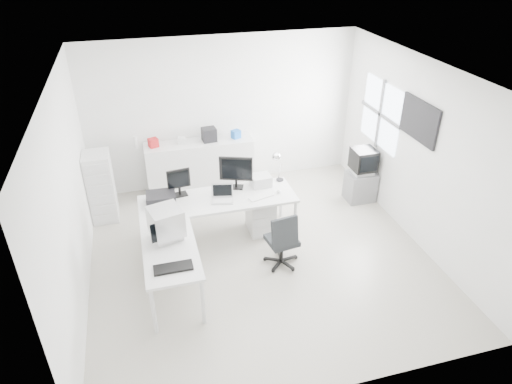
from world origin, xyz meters
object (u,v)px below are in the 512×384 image
object	(u,v)px
inkjet_printer	(161,198)
laser_printer	(261,180)
crt_monitor	(166,224)
sideboard	(200,166)
tv_cabinet	(360,186)
drawer_pedestal	(261,214)
lcd_monitor_large	(236,173)
filing_cabinet	(101,187)
laptop	(222,195)
crt_tv	(363,162)
main_desk	(219,219)
lcd_monitor_small	(179,183)
office_chair	(282,238)
side_desk	(173,272)

from	to	relation	value
inkjet_printer	laser_printer	size ratio (longest dim) A/B	1.40
crt_monitor	sideboard	bearing A→B (deg)	56.76
tv_cabinet	drawer_pedestal	bearing A→B (deg)	-166.86
lcd_monitor_large	filing_cabinet	xyz separation A→B (m)	(-2.13, 0.87, -0.42)
laptop	crt_tv	world-z (taller)	crt_tv
main_desk	lcd_monitor_small	distance (m)	0.85
lcd_monitor_small	sideboard	world-z (taller)	lcd_monitor_small
inkjet_printer	laptop	world-z (taller)	laptop
drawer_pedestal	tv_cabinet	xyz separation A→B (m)	(2.02, 0.47, -0.03)
crt_monitor	office_chair	size ratio (longest dim) A/B	0.50
office_chair	sideboard	world-z (taller)	sideboard
drawer_pedestal	inkjet_printer	world-z (taller)	inkjet_printer
inkjet_printer	lcd_monitor_large	world-z (taller)	lcd_monitor_large
laser_printer	inkjet_printer	bearing A→B (deg)	-178.78
crt_monitor	filing_cabinet	distance (m)	2.21
lcd_monitor_small	laptop	size ratio (longest dim) A/B	1.33
crt_tv	sideboard	bearing A→B (deg)	157.57
lcd_monitor_small	laptop	xyz separation A→B (m)	(0.60, -0.35, -0.11)
lcd_monitor_large	tv_cabinet	world-z (taller)	lcd_monitor_large
laser_printer	main_desk	bearing A→B (deg)	-166.72
inkjet_printer	laser_printer	distance (m)	1.60
main_desk	drawer_pedestal	distance (m)	0.71
inkjet_printer	crt_tv	size ratio (longest dim) A/B	0.87
main_desk	lcd_monitor_small	world-z (taller)	lcd_monitor_small
crt_monitor	tv_cabinet	xyz separation A→B (m)	(3.57, 1.37, -0.71)
side_desk	crt_tv	size ratio (longest dim) A/B	2.80
tv_cabinet	main_desk	bearing A→B (deg)	-169.14
main_desk	filing_cabinet	distance (m)	2.11
tv_cabinet	crt_tv	xyz separation A→B (m)	(0.00, 0.00, 0.50)
drawer_pedestal	crt_tv	distance (m)	2.13
lcd_monitor_small	lcd_monitor_large	size ratio (longest dim) A/B	0.82
tv_cabinet	filing_cabinet	bearing A→B (deg)	172.47
laptop	crt_tv	size ratio (longest dim) A/B	0.67
side_desk	drawer_pedestal	distance (m)	1.93
lcd_monitor_small	crt_monitor	size ratio (longest dim) A/B	0.96
lcd_monitor_large	tv_cabinet	bearing A→B (deg)	26.54
sideboard	crt_monitor	bearing A→B (deg)	-108.28
main_desk	side_desk	distance (m)	1.39
crt_tv	side_desk	bearing A→B (deg)	-155.58
laptop	office_chair	xyz separation A→B (m)	(0.71, -0.77, -0.39)
laptop	office_chair	distance (m)	1.12
lcd_monitor_small	office_chair	distance (m)	1.80
filing_cabinet	crt_tv	bearing A→B (deg)	-7.53
main_desk	crt_monitor	distance (m)	1.35
filing_cabinet	lcd_monitor_large	bearing A→B (deg)	-22.21
laptop	sideboard	xyz separation A→B (m)	(-0.07, 1.76, -0.37)
side_desk	sideboard	xyz separation A→B (m)	(0.83, 2.76, 0.12)
laser_printer	filing_cabinet	bearing A→B (deg)	157.36
lcd_monitor_small	filing_cabinet	distance (m)	1.55
laptop	filing_cabinet	bearing A→B (deg)	158.80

